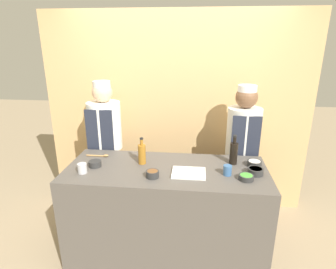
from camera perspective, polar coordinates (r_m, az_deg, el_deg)
name	(u,v)px	position (r m, az deg, el deg)	size (l,w,h in m)	color
ground_plane	(166,251)	(3.13, -0.33, -22.58)	(14.00, 14.00, 0.00)	tan
cabinet_wall	(176,113)	(3.51, 1.60, 4.42)	(3.20, 0.18, 2.40)	tan
counter	(166,212)	(2.84, -0.35, -15.47)	(1.86, 0.77, 0.94)	#514C47
sauce_bowl_red	(95,163)	(2.73, -14.62, -5.70)	(0.12, 0.12, 0.05)	#2D2D2D
sauce_bowl_orange	(255,171)	(2.61, 17.35, -7.09)	(0.14, 0.14, 0.06)	#2D2D2D
sauce_bowl_brown	(152,174)	(2.44, -3.17, -7.95)	(0.11, 0.11, 0.06)	#2D2D2D
sauce_bowl_white	(254,163)	(2.77, 17.14, -5.61)	(0.13, 0.13, 0.05)	#2D2D2D
sauce_bowl_green	(246,177)	(2.49, 15.61, -8.35)	(0.13, 0.13, 0.04)	#2D2D2D
cutting_board	(189,173)	(2.51, 4.23, -7.79)	(0.30, 0.23, 0.02)	white
bottle_soy	(234,153)	(2.73, 13.20, -3.62)	(0.07, 0.07, 0.29)	black
bottle_amber	(142,154)	(2.68, -5.32, -3.88)	(0.07, 0.07, 0.26)	#9E661E
cup_blue	(227,170)	(2.53, 11.99, -7.11)	(0.07, 0.07, 0.09)	#386093
cup_steel	(82,168)	(2.63, -17.04, -6.57)	(0.08, 0.08, 0.09)	#B7B7BC
wooden_spoon	(100,156)	(2.94, -13.65, -4.18)	(0.23, 0.04, 0.02)	#B2844C
chef_left	(106,147)	(3.32, -12.45, -2.46)	(0.37, 0.37, 1.65)	#28282D
chef_right	(242,153)	(3.20, 14.72, -3.61)	(0.36, 0.36, 1.63)	#28282D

